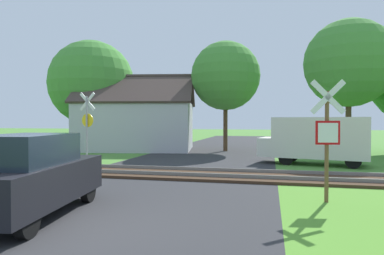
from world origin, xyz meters
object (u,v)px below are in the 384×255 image
at_px(tree_center, 226,76).
at_px(parked_car, 31,175).
at_px(crossing_sign_far, 87,122).
at_px(stop_sign_near, 327,134).
at_px(house, 137,124).
at_px(tree_left, 92,83).
at_px(tree_right, 349,63).
at_px(mail_truck, 316,139).

bearing_deg(tree_center, parked_car, -96.66).
distance_m(crossing_sign_far, parked_car, 9.06).
bearing_deg(stop_sign_near, crossing_sign_far, -38.83).
xyz_separation_m(house, tree_center, (6.37, 0.19, 3.31)).
xyz_separation_m(crossing_sign_far, tree_left, (-4.73, 8.87, 2.93)).
relative_size(stop_sign_near, house, 0.34).
bearing_deg(crossing_sign_far, tree_right, 39.90).
relative_size(stop_sign_near, crossing_sign_far, 0.90).
relative_size(house, tree_right, 1.10).
bearing_deg(tree_left, parked_car, -64.52).
xyz_separation_m(tree_center, mail_truck, (5.13, -6.35, -3.92)).
height_order(crossing_sign_far, tree_center, tree_center).
distance_m(house, tree_left, 4.92).
bearing_deg(parked_car, tree_left, 107.67).
bearing_deg(tree_left, house, -4.69).
distance_m(house, parked_car, 17.45).
height_order(house, mail_truck, house).
bearing_deg(crossing_sign_far, tree_center, 67.52).
bearing_deg(mail_truck, crossing_sign_far, 116.02).
distance_m(house, tree_center, 7.18).
xyz_separation_m(stop_sign_near, parked_car, (-6.40, -2.80, -0.84)).
relative_size(tree_left, mail_truck, 1.56).
distance_m(stop_sign_near, crossing_sign_far, 11.30).
bearing_deg(stop_sign_near, tree_center, -82.45).
distance_m(tree_center, parked_car, 17.70).
xyz_separation_m(stop_sign_near, house, (-10.78, 14.07, 0.11)).
bearing_deg(mail_truck, parked_car, 159.57).
bearing_deg(tree_right, mail_truck, -115.28).
bearing_deg(crossing_sign_far, house, 105.57).
relative_size(stop_sign_near, tree_center, 0.41).
bearing_deg(tree_right, crossing_sign_far, -149.53).
distance_m(crossing_sign_far, house, 8.61).
distance_m(tree_center, mail_truck, 9.06).
xyz_separation_m(stop_sign_near, tree_center, (-4.41, 14.26, 3.43)).
bearing_deg(tree_center, tree_right, -7.88).
bearing_deg(mail_truck, tree_right, -12.07).
relative_size(crossing_sign_far, tree_right, 0.42).
bearing_deg(crossing_sign_far, parked_car, -57.97).
bearing_deg(parked_car, stop_sign_near, 15.78).
bearing_deg(house, tree_right, -13.42).
distance_m(tree_left, mail_truck, 17.03).
relative_size(stop_sign_near, tree_left, 0.38).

